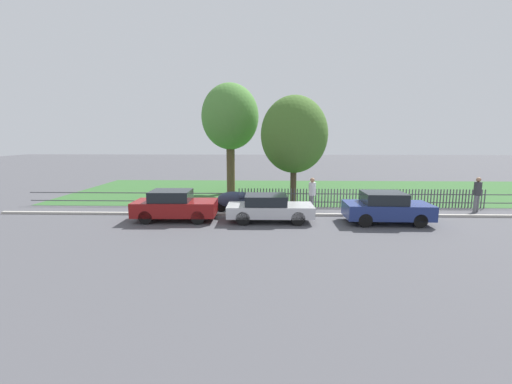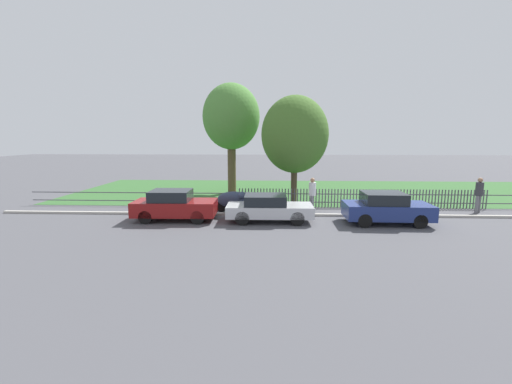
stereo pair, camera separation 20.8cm
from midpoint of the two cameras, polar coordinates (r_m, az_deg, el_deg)
The scene contains 12 objects.
ground_plane at distance 18.12m, azimuth 18.49°, elevation -3.93°, with size 120.00×120.00×0.00m, color #4C4C51.
kerb_stone at distance 18.20m, azimuth 18.42°, elevation -3.68°, with size 38.17×0.20×0.12m, color #B2ADA3.
grass_strip at distance 25.93m, azimuth 13.37°, elevation 0.15°, with size 38.17×11.83×0.01m, color #33602D.
park_fence at distance 20.17m, azimuth 16.73°, elevation -1.00°, with size 38.17×0.05×1.07m.
parked_car_silver_hatchback at distance 16.80m, azimuth -13.78°, elevation -2.16°, with size 3.92×1.81×1.45m.
parked_car_black_saloon at distance 16.13m, azimuth 1.81°, elevation -2.63°, with size 4.04×1.74×1.28m.
parked_car_navy_estate at distance 16.87m, azimuth 20.53°, elevation -2.45°, with size 3.87×1.85×1.45m.
covered_motorcycle at distance 18.11m, azimuth -3.87°, elevation -1.30°, with size 1.97×0.76×1.11m.
tree_nearest_kerb at distance 24.19m, azimuth -4.58°, elevation 12.28°, with size 3.93×3.93×7.60m.
tree_behind_motorcycle at distance 20.81m, azimuth 6.09°, elevation 9.48°, with size 4.00×4.00×6.40m.
pedestrian_near_fence at distance 18.41m, azimuth 9.01°, elevation -0.10°, with size 0.46×0.46×1.82m.
pedestrian_by_lamp at distance 21.49m, azimuth 32.73°, elevation -0.07°, with size 0.53×0.53×1.86m.
Camera 1 is at (-5.31, -16.90, 3.97)m, focal length 24.00 mm.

